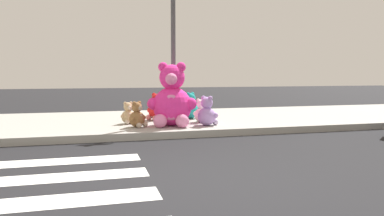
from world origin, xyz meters
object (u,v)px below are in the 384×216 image
at_px(sign_pole, 173,49).
at_px(plush_brown, 138,117).
at_px(plush_tan, 128,115).
at_px(plush_white, 202,113).
at_px(plush_red, 156,109).
at_px(plush_lavender, 207,114).
at_px(plush_teal, 190,108).
at_px(plush_pink_large, 172,100).

distance_m(sign_pole, plush_brown, 1.83).
height_order(sign_pole, plush_tan, sign_pole).
height_order(plush_white, plush_red, plush_red).
relative_size(plush_lavender, plush_brown, 1.18).
relative_size(plush_teal, plush_lavender, 1.02).
relative_size(plush_lavender, plush_red, 0.98).
distance_m(plush_pink_large, plush_tan, 1.12).
bearing_deg(plush_brown, plush_white, 15.07).
bearing_deg(plush_red, plush_brown, -118.17).
distance_m(plush_teal, plush_white, 0.77).
relative_size(plush_red, plush_brown, 1.20).
bearing_deg(sign_pole, plush_lavender, -50.62).
distance_m(plush_lavender, plush_red, 1.55).
height_order(plush_lavender, plush_red, plush_red).
bearing_deg(plush_teal, plush_pink_large, -120.96).
bearing_deg(plush_pink_large, plush_white, 27.52).
height_order(plush_red, plush_brown, plush_red).
relative_size(sign_pole, plush_teal, 4.77).
bearing_deg(plush_teal, plush_lavender, -87.51).
distance_m(sign_pole, plush_red, 1.55).
distance_m(sign_pole, plush_white, 1.62).
bearing_deg(plush_tan, plush_brown, -76.80).
height_order(sign_pole, plush_teal, sign_pole).
relative_size(plush_pink_large, plush_white, 2.49).
xyz_separation_m(sign_pole, plush_red, (-0.33, 0.51, -1.43)).
height_order(plush_tan, plush_white, plush_white).
bearing_deg(plush_tan, plush_teal, 20.24).
bearing_deg(plush_white, plush_pink_large, -152.48).
relative_size(plush_white, plush_red, 0.83).
distance_m(plush_tan, plush_brown, 0.60).
height_order(sign_pole, plush_white, sign_pole).
distance_m(plush_white, plush_brown, 1.61).
bearing_deg(plush_red, sign_pole, -57.34).
bearing_deg(plush_pink_large, plush_red, 98.58).
bearing_deg(plush_pink_large, plush_brown, -179.82).
height_order(plush_teal, plush_white, plush_teal).
bearing_deg(plush_lavender, plush_red, 126.76).
distance_m(plush_white, plush_red, 1.18).
xyz_separation_m(plush_teal, plush_white, (0.09, -0.76, -0.05)).
xyz_separation_m(plush_tan, plush_red, (0.73, 0.51, 0.06)).
distance_m(plush_pink_large, plush_brown, 0.82).
relative_size(plush_tan, plush_red, 0.76).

